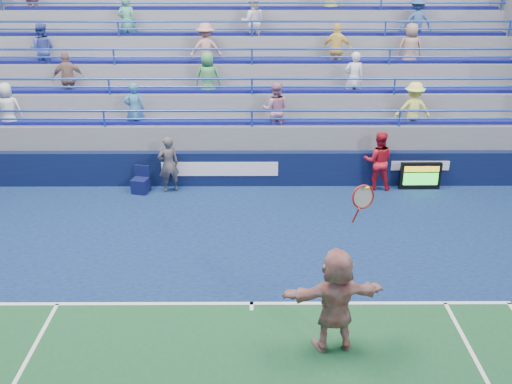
{
  "coord_description": "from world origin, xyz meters",
  "views": [
    {
      "loc": [
        0.05,
        -10.08,
        7.0
      ],
      "look_at": [
        0.1,
        2.5,
        1.5
      ],
      "focal_mm": 40.0,
      "sensor_mm": 36.0,
      "label": 1
    }
  ],
  "objects_px": {
    "tennis_player": "(335,300)",
    "ball_girl": "(378,161)",
    "serve_speed_board": "(420,176)",
    "judge_chair": "(141,184)",
    "line_judge": "(168,165)"
  },
  "relations": [
    {
      "from": "serve_speed_board",
      "to": "tennis_player",
      "type": "xyz_separation_m",
      "value": [
        -3.64,
        -7.51,
        0.6
      ]
    },
    {
      "from": "serve_speed_board",
      "to": "ball_girl",
      "type": "height_order",
      "value": "ball_girl"
    },
    {
      "from": "serve_speed_board",
      "to": "ball_girl",
      "type": "distance_m",
      "value": 1.41
    },
    {
      "from": "serve_speed_board",
      "to": "line_judge",
      "type": "distance_m",
      "value": 7.71
    },
    {
      "from": "ball_girl",
      "to": "judge_chair",
      "type": "bearing_deg",
      "value": 9.8
    },
    {
      "from": "tennis_player",
      "to": "serve_speed_board",
      "type": "bearing_deg",
      "value": 64.13
    },
    {
      "from": "serve_speed_board",
      "to": "judge_chair",
      "type": "distance_m",
      "value": 8.58
    },
    {
      "from": "serve_speed_board",
      "to": "ball_girl",
      "type": "xyz_separation_m",
      "value": [
        -1.33,
        0.07,
        0.48
      ]
    },
    {
      "from": "judge_chair",
      "to": "tennis_player",
      "type": "xyz_separation_m",
      "value": [
        4.93,
        -7.29,
        0.77
      ]
    },
    {
      "from": "tennis_player",
      "to": "ball_girl",
      "type": "height_order",
      "value": "tennis_player"
    },
    {
      "from": "line_judge",
      "to": "serve_speed_board",
      "type": "bearing_deg",
      "value": 156.67
    },
    {
      "from": "tennis_player",
      "to": "judge_chair",
      "type": "bearing_deg",
      "value": 124.08
    },
    {
      "from": "serve_speed_board",
      "to": "line_judge",
      "type": "bearing_deg",
      "value": -179.02
    },
    {
      "from": "judge_chair",
      "to": "tennis_player",
      "type": "bearing_deg",
      "value": -55.92
    },
    {
      "from": "serve_speed_board",
      "to": "line_judge",
      "type": "relative_size",
      "value": 0.71
    }
  ]
}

